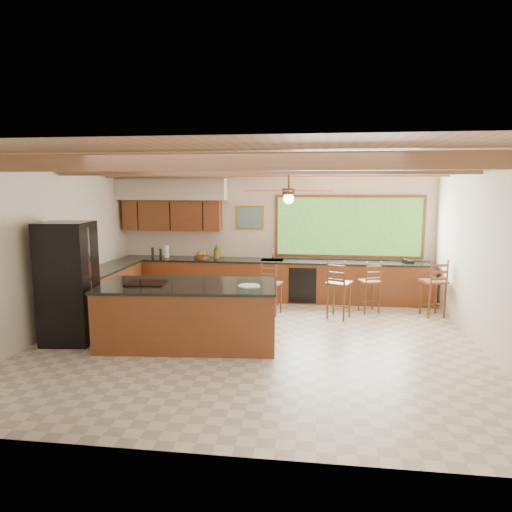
# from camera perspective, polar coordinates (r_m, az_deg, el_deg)

# --- Properties ---
(ground) EXTENTS (7.20, 7.20, 0.00)m
(ground) POSITION_cam_1_polar(r_m,az_deg,el_deg) (7.71, -0.09, -10.71)
(ground) COLOR beige
(ground) RESTS_ON ground
(room_shell) EXTENTS (7.27, 6.54, 3.02)m
(room_shell) POSITION_cam_1_polar(r_m,az_deg,el_deg) (7.95, -0.69, 6.17)
(room_shell) COLOR silver
(room_shell) RESTS_ON ground
(counter_run) EXTENTS (7.12, 3.10, 1.26)m
(counter_run) POSITION_cam_1_polar(r_m,az_deg,el_deg) (10.11, -2.83, -3.30)
(counter_run) COLOR brown
(counter_run) RESTS_ON ground
(island) EXTENTS (2.95, 1.57, 1.02)m
(island) POSITION_cam_1_polar(r_m,az_deg,el_deg) (7.60, -8.35, -7.15)
(island) COLOR brown
(island) RESTS_ON ground
(refrigerator) EXTENTS (0.85, 0.83, 2.00)m
(refrigerator) POSITION_cam_1_polar(r_m,az_deg,el_deg) (8.09, -22.42, -3.11)
(refrigerator) COLOR black
(refrigerator) RESTS_ON ground
(bar_stool_a) EXTENTS (0.46, 0.46, 1.05)m
(bar_stool_a) POSITION_cam_1_polar(r_m,az_deg,el_deg) (9.13, 1.91, -3.58)
(bar_stool_a) COLOR brown
(bar_stool_a) RESTS_ON ground
(bar_stool_b) EXTENTS (0.55, 0.55, 1.17)m
(bar_stool_b) POSITION_cam_1_polar(r_m,az_deg,el_deg) (8.96, 10.38, -3.50)
(bar_stool_b) COLOR brown
(bar_stool_b) RESTS_ON ground
(bar_stool_c) EXTENTS (0.48, 0.48, 1.08)m
(bar_stool_c) POSITION_cam_1_polar(r_m,az_deg,el_deg) (9.55, 14.06, -3.21)
(bar_stool_c) COLOR brown
(bar_stool_c) RESTS_ON ground
(bar_stool_d) EXTENTS (0.52, 0.52, 1.17)m
(bar_stool_d) POSITION_cam_1_polar(r_m,az_deg,el_deg) (9.63, 21.42, -3.13)
(bar_stool_d) COLOR brown
(bar_stool_d) RESTS_ON ground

